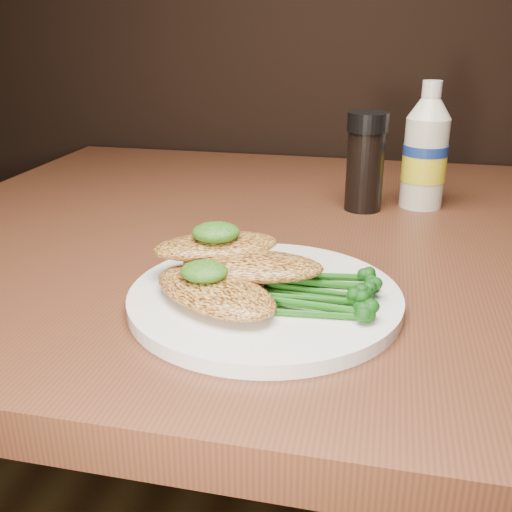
% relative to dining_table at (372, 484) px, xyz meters
% --- Properties ---
extents(dining_table, '(1.20, 0.80, 0.75)m').
position_rel_dining_table_xyz_m(dining_table, '(0.00, 0.00, 0.00)').
color(dining_table, '#4B2516').
rests_on(dining_table, floor).
extents(plate, '(0.24, 0.24, 0.01)m').
position_rel_dining_table_xyz_m(plate, '(-0.11, -0.21, 0.38)').
color(plate, white).
rests_on(plate, dining_table).
extents(chicken_front, '(0.15, 0.13, 0.02)m').
position_rel_dining_table_xyz_m(chicken_front, '(-0.15, -0.24, 0.40)').
color(chicken_front, gold).
rests_on(chicken_front, plate).
extents(chicken_mid, '(0.13, 0.07, 0.02)m').
position_rel_dining_table_xyz_m(chicken_mid, '(-0.13, -0.20, 0.41)').
color(chicken_mid, gold).
rests_on(chicken_mid, plate).
extents(chicken_back, '(0.13, 0.11, 0.02)m').
position_rel_dining_table_xyz_m(chicken_back, '(-0.17, -0.18, 0.41)').
color(chicken_back, gold).
rests_on(chicken_back, plate).
extents(pesto_front, '(0.05, 0.05, 0.02)m').
position_rel_dining_table_xyz_m(pesto_front, '(-0.16, -0.24, 0.41)').
color(pesto_front, '#083508').
rests_on(pesto_front, chicken_front).
extents(pesto_back, '(0.06, 0.05, 0.02)m').
position_rel_dining_table_xyz_m(pesto_back, '(-0.17, -0.18, 0.43)').
color(pesto_back, '#083508').
rests_on(pesto_back, chicken_back).
extents(broccolini_bundle, '(0.11, 0.09, 0.02)m').
position_rel_dining_table_xyz_m(broccolini_bundle, '(-0.07, -0.22, 0.40)').
color(broccolini_bundle, '#1A5512').
rests_on(broccolini_bundle, plate).
extents(mayo_bottle, '(0.07, 0.07, 0.16)m').
position_rel_dining_table_xyz_m(mayo_bottle, '(0.03, 0.12, 0.46)').
color(mayo_bottle, beige).
rests_on(mayo_bottle, dining_table).
extents(pepper_grinder, '(0.05, 0.05, 0.13)m').
position_rel_dining_table_xyz_m(pepper_grinder, '(-0.04, 0.09, 0.44)').
color(pepper_grinder, black).
rests_on(pepper_grinder, dining_table).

